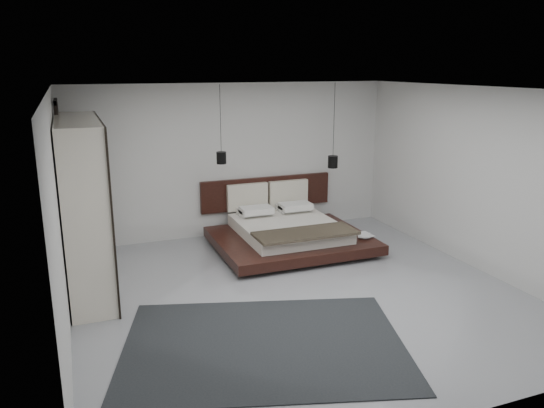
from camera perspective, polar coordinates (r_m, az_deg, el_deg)
name	(u,v)px	position (r m, az deg, el deg)	size (l,w,h in m)	color
floor	(298,293)	(7.54, 2.86, -9.56)	(6.00, 6.00, 0.00)	gray
ceiling	(301,89)	(6.88, 3.17, 12.22)	(6.00, 6.00, 0.00)	white
wall_back	(234,160)	(9.84, -4.13, 4.72)	(6.00, 6.00, 0.00)	silver
wall_front	(448,277)	(4.64, 18.38, -7.50)	(6.00, 6.00, 0.00)	silver
wall_left	(59,219)	(6.50, -21.94, -1.50)	(6.00, 6.00, 0.00)	silver
wall_right	(479,180)	(8.72, 21.34, 2.46)	(6.00, 6.00, 0.00)	silver
lattice_screen	(64,184)	(8.91, -21.50, 2.03)	(0.05, 0.90, 2.60)	black
bed	(287,231)	(9.32, 1.66, -2.93)	(2.58, 2.31, 1.04)	black
book_lower	(358,236)	(9.25, 9.25, -3.40)	(0.24, 0.32, 0.03)	#99724C
book_upper	(358,235)	(9.21, 9.25, -3.31)	(0.20, 0.28, 0.02)	#99724C
pendant_left	(221,157)	(9.03, -5.47, 5.00)	(0.17, 0.17, 1.32)	black
pendant_right	(333,162)	(9.84, 6.56, 4.56)	(0.18, 0.18, 1.53)	black
wardrobe	(84,206)	(7.82, -19.56, -0.17)	(0.58, 2.46, 2.41)	silver
rug	(264,344)	(6.26, -0.86, -14.86)	(3.18, 2.27, 0.01)	black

